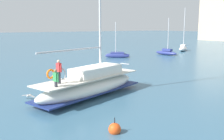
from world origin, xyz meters
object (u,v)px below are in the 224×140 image
at_px(moored_sloop_near, 166,52).
at_px(seagull, 29,96).
at_px(main_sailboat, 91,84).
at_px(moored_cutter_right, 117,54).
at_px(mooring_buoy, 115,129).
at_px(moored_cutter_left, 183,48).

distance_m(moored_sloop_near, seagull, 32.56).
height_order(main_sailboat, seagull, main_sailboat).
xyz_separation_m(moored_sloop_near, moored_cutter_right, (-2.18, -9.34, -0.01)).
height_order(moored_cutter_right, seagull, moored_cutter_right).
bearing_deg(moored_cutter_right, seagull, -49.88).
relative_size(moored_cutter_right, mooring_buoy, 6.40).
distance_m(seagull, mooring_buoy, 8.44).
distance_m(moored_sloop_near, mooring_buoy, 35.61).
bearing_deg(moored_sloop_near, mooring_buoy, -50.28).
xyz_separation_m(moored_cutter_right, mooring_buoy, (24.94, -18.05, -0.31)).
height_order(moored_cutter_left, seagull, moored_cutter_left).
relative_size(main_sailboat, moored_sloop_near, 1.91).
bearing_deg(moored_cutter_right, main_sailboat, -40.41).
bearing_deg(main_sailboat, moored_cutter_left, 120.32).
xyz_separation_m(moored_cutter_left, moored_cutter_right, (1.26, -17.94, -0.11)).
bearing_deg(moored_cutter_left, seagull, -64.57).
bearing_deg(moored_cutter_left, moored_sloop_near, -68.19).
height_order(main_sailboat, mooring_buoy, main_sailboat).
relative_size(moored_sloop_near, mooring_buoy, 7.21).
bearing_deg(mooring_buoy, moored_cutter_right, 144.11).
xyz_separation_m(moored_sloop_near, mooring_buoy, (22.75, -27.39, -0.32)).
height_order(main_sailboat, moored_cutter_right, main_sailboat).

